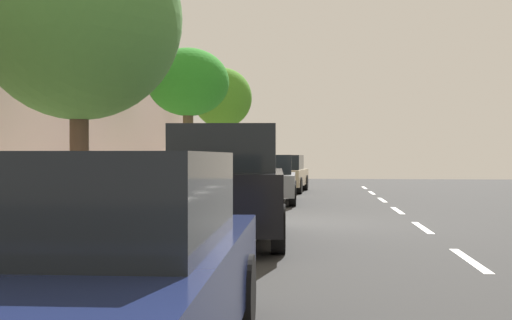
# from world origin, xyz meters

# --- Properties ---
(ground) EXTENTS (55.12, 55.12, 0.00)m
(ground) POSITION_xyz_m (0.00, 0.00, 0.00)
(ground) COLOR #2E2E2E
(sidewalk) EXTENTS (3.45, 34.45, 0.15)m
(sidewalk) POSITION_xyz_m (3.74, 0.00, 0.07)
(sidewalk) COLOR tan
(sidewalk) RESTS_ON ground
(curb_edge) EXTENTS (0.16, 34.45, 0.15)m
(curb_edge) POSITION_xyz_m (1.94, 0.00, 0.07)
(curb_edge) COLOR gray
(curb_edge) RESTS_ON ground
(lane_stripe_centre) EXTENTS (0.14, 31.60, 0.01)m
(lane_stripe_centre) POSITION_xyz_m (-2.83, -1.43, 0.00)
(lane_stripe_centre) COLOR white
(lane_stripe_centre) RESTS_ON ground
(lane_stripe_bike_edge) EXTENTS (0.12, 34.45, 0.01)m
(lane_stripe_bike_edge) POSITION_xyz_m (0.47, 0.00, 0.00)
(lane_stripe_bike_edge) COLOR white
(lane_stripe_bike_edge) RESTS_ON ground
(building_facade) EXTENTS (0.50, 34.45, 4.67)m
(building_facade) POSITION_xyz_m (5.72, 0.00, 2.34)
(building_facade) COLOR #A28981
(building_facade) RESTS_ON ground
(parked_sedan_tan_nearest) EXTENTS (2.06, 4.51, 1.52)m
(parked_sedan_tan_nearest) POSITION_xyz_m (0.77, -12.34, 0.75)
(parked_sedan_tan_nearest) COLOR tan
(parked_sedan_tan_nearest) RESTS_ON ground
(parked_sedan_grey_second) EXTENTS (1.94, 4.45, 1.52)m
(parked_sedan_grey_second) POSITION_xyz_m (0.92, -6.12, 0.75)
(parked_sedan_grey_second) COLOR slate
(parked_sedan_grey_second) RESTS_ON ground
(parked_suv_black_mid) EXTENTS (2.19, 4.81, 1.99)m
(parked_suv_black_mid) POSITION_xyz_m (0.89, 3.11, 1.03)
(parked_suv_black_mid) COLOR black
(parked_suv_black_mid) RESTS_ON ground
(parked_sedan_dark_blue_far) EXTENTS (1.94, 4.45, 1.52)m
(parked_sedan_dark_blue_far) POSITION_xyz_m (0.75, 10.32, 0.75)
(parked_sedan_dark_blue_far) COLOR navy
(parked_sedan_dark_blue_far) RESTS_ON ground
(bicycle_at_curb) EXTENTS (1.38, 1.20, 0.80)m
(bicycle_at_curb) POSITION_xyz_m (1.47, -0.97, 0.39)
(bicycle_at_curb) COLOR black
(bicycle_at_curb) RESTS_ON ground
(cyclist_with_backpack) EXTENTS (0.52, 0.55, 1.61)m
(cyclist_with_backpack) POSITION_xyz_m (1.70, -1.40, 0.97)
(cyclist_with_backpack) COLOR #C6B284
(cyclist_with_backpack) RESTS_ON ground
(street_tree_near_cyclist) EXTENTS (2.48, 2.48, 5.03)m
(street_tree_near_cyclist) POSITION_xyz_m (3.31, -12.54, 3.82)
(street_tree_near_cyclist) COLOR #4F3B24
(street_tree_near_cyclist) RESTS_ON sidewalk
(street_tree_mid_block) EXTENTS (2.53, 2.53, 4.67)m
(street_tree_mid_block) POSITION_xyz_m (3.31, -5.34, 3.72)
(street_tree_mid_block) COLOR brown
(street_tree_mid_block) RESTS_ON sidewalk
(street_tree_far_end) EXTENTS (3.45, 3.45, 5.38)m
(street_tree_far_end) POSITION_xyz_m (3.31, 3.84, 3.80)
(street_tree_far_end) COLOR brown
(street_tree_far_end) RESTS_ON sidewalk
(fire_hydrant) EXTENTS (0.22, 0.22, 0.84)m
(fire_hydrant) POSITION_xyz_m (2.37, -3.01, 0.57)
(fire_hydrant) COLOR red
(fire_hydrant) RESTS_ON sidewalk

